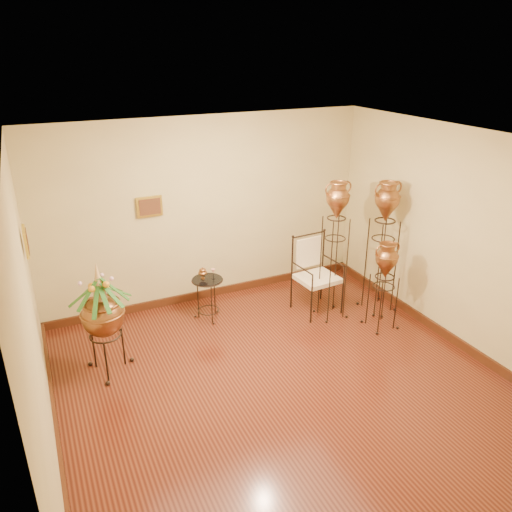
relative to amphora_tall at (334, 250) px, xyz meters
name	(u,v)px	position (x,y,z in m)	size (l,w,h in m)	color
ground	(283,385)	(-1.40, -1.17, -1.04)	(5.00, 5.00, 0.00)	#5D2716
room_shell	(286,248)	(-1.40, -1.16, 0.69)	(5.02, 5.02, 2.81)	#D0C686
amphora_tall	(334,250)	(0.00, 0.00, 0.00)	(0.41, 0.41, 2.04)	black
amphora_mid	(382,246)	(0.75, -0.11, -0.04)	(0.52, 0.52, 1.98)	black
amphora_short	(384,285)	(0.47, -0.56, -0.40)	(0.46, 0.46, 1.28)	black
planter_urn	(102,312)	(-3.19, -0.02, -0.22)	(1.04, 1.04, 1.47)	black
armchair	(318,275)	(-0.12, 0.21, -0.46)	(0.69, 0.65, 1.15)	black
side_table	(208,298)	(-1.66, 0.67, -0.71)	(0.57, 0.57, 0.80)	black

